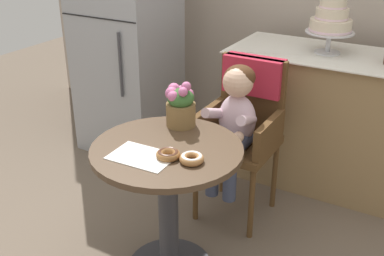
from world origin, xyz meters
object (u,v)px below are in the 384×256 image
at_px(wicker_chair, 246,113).
at_px(flower_vase, 180,105).
at_px(donut_front, 192,158).
at_px(donut_mid, 168,154).
at_px(cafe_table, 168,186).
at_px(tiered_cake_stand, 331,21).
at_px(seated_child, 235,116).
at_px(refrigerator, 127,39).

distance_m(wicker_chair, flower_vase, 0.55).
bearing_deg(donut_front, donut_mid, -170.09).
xyz_separation_m(wicker_chair, donut_front, (0.09, -0.79, 0.10)).
bearing_deg(donut_front, cafe_table, 159.26).
height_order(wicker_chair, donut_mid, wicker_chair).
height_order(wicker_chair, tiered_cake_stand, tiered_cake_stand).
xyz_separation_m(flower_vase, tiered_cake_stand, (0.45, 1.06, 0.27)).
bearing_deg(seated_child, tiered_cake_stand, 68.08).
xyz_separation_m(wicker_chair, donut_mid, (-0.02, -0.81, 0.10)).
height_order(flower_vase, tiered_cake_stand, tiered_cake_stand).
bearing_deg(wicker_chair, donut_mid, -98.01).
bearing_deg(cafe_table, seated_child, 81.97).
distance_m(seated_child, refrigerator, 1.26).
xyz_separation_m(flower_vase, refrigerator, (-0.98, 0.86, 0.02)).
relative_size(wicker_chair, seated_child, 1.31).
bearing_deg(refrigerator, tiered_cake_stand, 8.00).
bearing_deg(flower_vase, cafe_table, -73.47).
bearing_deg(cafe_table, donut_mid, -53.63).
xyz_separation_m(seated_child, tiered_cake_stand, (0.29, 0.73, 0.43)).
relative_size(flower_vase, tiered_cake_stand, 0.71).
distance_m(wicker_chair, donut_mid, 0.82).
bearing_deg(donut_mid, cafe_table, 126.37).
height_order(seated_child, donut_front, seated_child).
relative_size(cafe_table, donut_front, 6.58).
distance_m(cafe_table, tiered_cake_stand, 1.48).
bearing_deg(refrigerator, flower_vase, -41.22).
xyz_separation_m(donut_mid, tiered_cake_stand, (0.31, 1.38, 0.36)).
relative_size(seated_child, donut_mid, 6.67).
xyz_separation_m(donut_front, tiered_cake_stand, (0.20, 1.37, 0.36)).
bearing_deg(flower_vase, seated_child, 65.14).
bearing_deg(donut_front, refrigerator, 136.36).
relative_size(wicker_chair, donut_mid, 8.75).
height_order(donut_mid, refrigerator, refrigerator).
bearing_deg(tiered_cake_stand, refrigerator, -172.00).
bearing_deg(seated_child, wicker_chair, 90.00).
distance_m(flower_vase, tiered_cake_stand, 1.18).
bearing_deg(cafe_table, wicker_chair, 83.67).
bearing_deg(seated_child, refrigerator, 155.05).
bearing_deg(tiered_cake_stand, cafe_table, -106.02).
xyz_separation_m(cafe_table, tiered_cake_stand, (0.37, 1.30, 0.60)).
relative_size(cafe_table, tiered_cake_stand, 2.12).
distance_m(seated_child, donut_front, 0.65).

